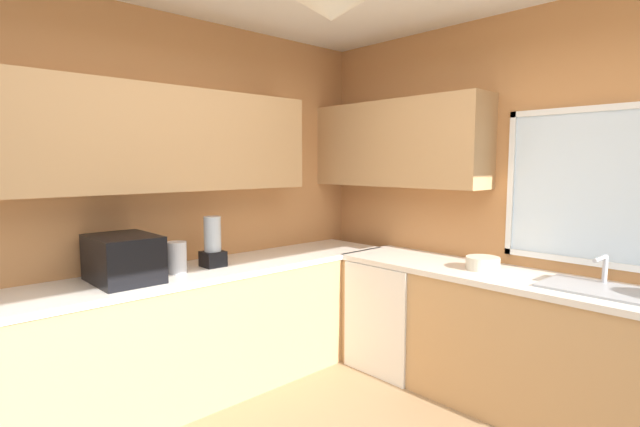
{
  "coord_description": "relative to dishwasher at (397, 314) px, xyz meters",
  "views": [
    {
      "loc": [
        1.42,
        -1.38,
        1.64
      ],
      "look_at": [
        -0.69,
        0.58,
        1.34
      ],
      "focal_mm": 26.65,
      "sensor_mm": 36.0,
      "label": 1
    }
  ],
  "objects": [
    {
      "name": "counter_run_back",
      "position": [
        1.1,
        0.03,
        0.02
      ],
      "size": [
        2.92,
        0.65,
        0.91
      ],
      "color": "tan",
      "rests_on": "ground_plane"
    },
    {
      "name": "microwave",
      "position": [
        -0.66,
        -1.91,
        0.62
      ],
      "size": [
        0.48,
        0.36,
        0.29
      ],
      "primitive_type": "cube",
      "color": "black",
      "rests_on": "counter_run_left"
    },
    {
      "name": "blender_appliance",
      "position": [
        -0.66,
        -1.28,
        0.64
      ],
      "size": [
        0.15,
        0.15,
        0.36
      ],
      "color": "black",
      "rests_on": "counter_run_left"
    },
    {
      "name": "room_shell",
      "position": [
        0.07,
        -1.05,
        1.46
      ],
      "size": [
        3.83,
        4.03,
        2.76
      ],
      "color": "#C6844C",
      "rests_on": "ground_plane"
    },
    {
      "name": "sink_assembly",
      "position": [
        1.42,
        0.04,
        0.49
      ],
      "size": [
        0.56,
        0.4,
        0.19
      ],
      "color": "#9EA0A5",
      "rests_on": "counter_run_back"
    },
    {
      "name": "kettle",
      "position": [
        -0.64,
        -1.57,
        0.58
      ],
      "size": [
        0.13,
        0.13,
        0.21
      ],
      "primitive_type": "cylinder",
      "color": "#B7B7BC",
      "rests_on": "counter_run_left"
    },
    {
      "name": "bowl",
      "position": [
        0.71,
        0.03,
        0.52
      ],
      "size": [
        0.23,
        0.23,
        0.09
      ],
      "primitive_type": "cylinder",
      "color": "beige",
      "rests_on": "counter_run_back"
    },
    {
      "name": "counter_run_left",
      "position": [
        -0.66,
        -1.62,
        0.02
      ],
      "size": [
        0.65,
        3.64,
        0.91
      ],
      "color": "tan",
      "rests_on": "ground_plane"
    },
    {
      "name": "dishwasher",
      "position": [
        0.0,
        0.0,
        0.0
      ],
      "size": [
        0.6,
        0.6,
        0.86
      ],
      "primitive_type": "cube",
      "color": "white",
      "rests_on": "ground_plane"
    }
  ]
}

